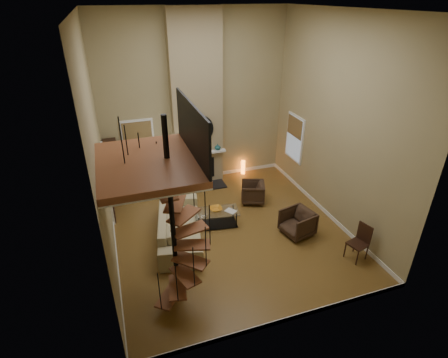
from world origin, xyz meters
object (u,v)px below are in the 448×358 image
object	(u,v)px
floor_lamp	(170,157)
coffee_table	(217,216)
side_chair	(360,240)
hutch	(114,171)
armchair_far	(299,222)
sofa	(179,225)
armchair_near	(255,192)
accent_lamp	(243,167)

from	to	relation	value
floor_lamp	coffee_table	bearing A→B (deg)	-64.64
side_chair	floor_lamp	bearing A→B (deg)	131.22
hutch	armchair_far	distance (m)	5.75
sofa	coffee_table	distance (m)	1.12
coffee_table	floor_lamp	distance (m)	2.34
armchair_far	side_chair	xyz separation A→B (m)	(0.87, -1.35, 0.17)
coffee_table	hutch	bearing A→B (deg)	136.22
side_chair	armchair_far	bearing A→B (deg)	122.68
hutch	armchair_near	xyz separation A→B (m)	(4.02, -1.64, -0.60)
armchair_far	floor_lamp	size ratio (longest dim) A/B	0.46
accent_lamp	sofa	bearing A→B (deg)	-135.27
sofa	coffee_table	bearing A→B (deg)	-67.97
armchair_near	side_chair	distance (m)	3.50
armchair_near	hutch	bearing A→B (deg)	-91.02
sofa	floor_lamp	world-z (taller)	floor_lamp
armchair_near	coffee_table	world-z (taller)	armchair_near
floor_lamp	armchair_far	bearing A→B (deg)	-45.44
accent_lamp	side_chair	world-z (taller)	side_chair
armchair_near	side_chair	bearing A→B (deg)	44.32
armchair_far	side_chair	size ratio (longest dim) A/B	0.85
armchair_near	side_chair	world-z (taller)	side_chair
sofa	side_chair	size ratio (longest dim) A/B	2.96
hutch	armchair_far	bearing A→B (deg)	-37.63
accent_lamp	side_chair	size ratio (longest dim) A/B	0.55
armchair_near	floor_lamp	xyz separation A→B (m)	(-2.37, 1.07, 1.06)
armchair_far	side_chair	distance (m)	1.62
armchair_near	armchair_far	size ratio (longest dim) A/B	0.91
sofa	armchair_far	xyz separation A→B (m)	(3.09, -0.86, -0.04)
armchair_near	floor_lamp	bearing A→B (deg)	-93.11
hutch	sofa	distance (m)	3.05
coffee_table	accent_lamp	world-z (taller)	accent_lamp
hutch	armchair_near	size ratio (longest dim) A/B	2.65
side_chair	armchair_near	bearing A→B (deg)	113.19
armchair_near	coffee_table	bearing A→B (deg)	-41.04
hutch	floor_lamp	world-z (taller)	hutch
sofa	side_chair	distance (m)	4.54
armchair_far	accent_lamp	world-z (taller)	armchair_far
sofa	floor_lamp	bearing A→B (deg)	5.45
coffee_table	accent_lamp	bearing A→B (deg)	55.61
armchair_near	armchair_far	distance (m)	1.92
armchair_far	hutch	bearing A→B (deg)	-140.42
hutch	floor_lamp	bearing A→B (deg)	-19.02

